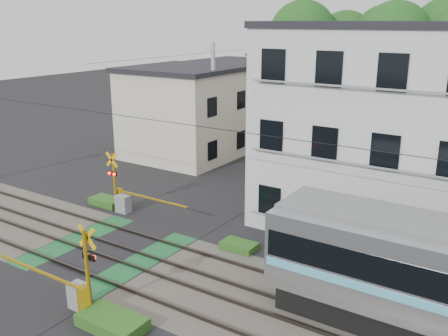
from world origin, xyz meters
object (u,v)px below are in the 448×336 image
Objects in this scene: crossing_signal_far at (122,198)px; apartment_block at (384,126)px; crossing_signal_near at (79,291)px; pedestrian at (366,109)px.

apartment_block reaches higher than crossing_signal_far.
crossing_signal_near is at bearing -54.71° from crossing_signal_far.
crossing_signal_near is 0.46× the size of apartment_block.
pedestrian is at bearing 94.24° from crossing_signal_near.
apartment_block is (11.09, 5.84, 3.94)m from crossing_signal_far.
crossing_signal_far is 2.62× the size of pedestrian.
crossing_signal_near reaches higher than pedestrian.
crossing_signal_far is 13.14m from apartment_block.
crossing_signal_far is at bearing 66.74° from pedestrian.
crossing_signal_far is at bearing 125.29° from crossing_signal_near.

